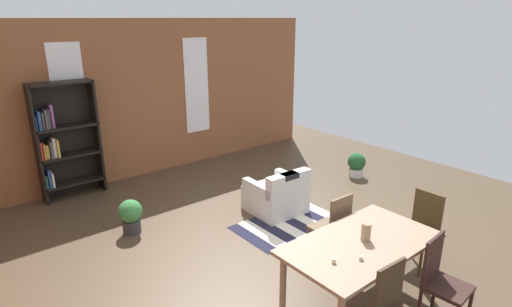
{
  "coord_description": "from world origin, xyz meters",
  "views": [
    {
      "loc": [
        -3.17,
        -3.44,
        3.01
      ],
      "look_at": [
        0.68,
        1.29,
        0.98
      ],
      "focal_mm": 28.75,
      "sensor_mm": 36.0,
      "label": 1
    }
  ],
  "objects": [
    {
      "name": "potted_plant_corner",
      "position": [
        3.18,
        1.22,
        0.25
      ],
      "size": [
        0.35,
        0.35,
        0.48
      ],
      "color": "silver",
      "rests_on": "ground"
    },
    {
      "name": "vase_on_table",
      "position": [
        0.16,
        -1.19,
        0.85
      ],
      "size": [
        0.1,
        0.1,
        0.2
      ],
      "primitive_type": "cylinder",
      "color": "#998466",
      "rests_on": "dining_table"
    },
    {
      "name": "window_pane_0",
      "position": [
        -1.26,
        3.98,
        1.65
      ],
      "size": [
        0.55,
        0.02,
        1.95
      ],
      "primitive_type": "cube",
      "color": "white"
    },
    {
      "name": "window_pane_1",
      "position": [
        1.26,
        3.98,
        1.65
      ],
      "size": [
        0.55,
        0.02,
        1.95
      ],
      "primitive_type": "cube",
      "color": "white"
    },
    {
      "name": "striped_rug",
      "position": [
        0.75,
        0.62,
        0.0
      ],
      "size": [
        1.6,
        0.96,
        0.01
      ],
      "color": "#1E1E33",
      "rests_on": "ground"
    },
    {
      "name": "ground_plane",
      "position": [
        0.0,
        0.0,
        0.0
      ],
      "size": [
        10.37,
        10.37,
        0.0
      ],
      "primitive_type": "plane",
      "color": "#4E3D2B"
    },
    {
      "name": "potted_plant_by_shelf",
      "position": [
        -1.2,
        1.87,
        0.28
      ],
      "size": [
        0.34,
        0.34,
        0.51
      ],
      "color": "#333338",
      "rests_on": "ground"
    },
    {
      "name": "back_wall_brick",
      "position": [
        0.0,
        4.05,
        1.5
      ],
      "size": [
        8.2,
        0.12,
        3.0
      ],
      "primitive_type": "cube",
      "color": "brown",
      "rests_on": "ground"
    },
    {
      "name": "dining_chair_far_right",
      "position": [
        0.49,
        -0.48,
        0.51
      ],
      "size": [
        0.41,
        0.41,
        0.95
      ],
      "color": "brown",
      "rests_on": "ground"
    },
    {
      "name": "dining_chair_near_right",
      "position": [
        0.48,
        -1.9,
        0.51
      ],
      "size": [
        0.43,
        0.43,
        0.95
      ],
      "color": "#351E1A",
      "rests_on": "ground"
    },
    {
      "name": "armchair_white",
      "position": [
        0.91,
        1.03,
        0.28
      ],
      "size": [
        0.83,
        0.83,
        0.75
      ],
      "color": "silver",
      "rests_on": "ground"
    },
    {
      "name": "dining_chair_head_right",
      "position": [
        1.34,
        -1.19,
        0.51
      ],
      "size": [
        0.4,
        0.4,
        0.95
      ],
      "color": "#45361D",
      "rests_on": "ground"
    },
    {
      "name": "dining_table",
      "position": [
        0.1,
        -1.19,
        0.67
      ],
      "size": [
        1.73,
        0.96,
        0.76
      ],
      "color": "#9A7760",
      "rests_on": "ground"
    },
    {
      "name": "tealight_candle_0",
      "position": [
        -0.43,
        -1.26,
        0.78
      ],
      "size": [
        0.04,
        0.04,
        0.05
      ],
      "primitive_type": "cylinder",
      "color": "silver",
      "rests_on": "dining_table"
    },
    {
      "name": "bookshelf_tall",
      "position": [
        -1.52,
        3.8,
        1.03
      ],
      "size": [
        1.02,
        0.32,
        2.01
      ],
      "color": "black",
      "rests_on": "ground"
    },
    {
      "name": "tealight_candle_1",
      "position": [
        -0.18,
        -1.4,
        0.78
      ],
      "size": [
        0.04,
        0.04,
        0.04
      ],
      "primitive_type": "cylinder",
      "color": "silver",
      "rests_on": "dining_table"
    }
  ]
}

